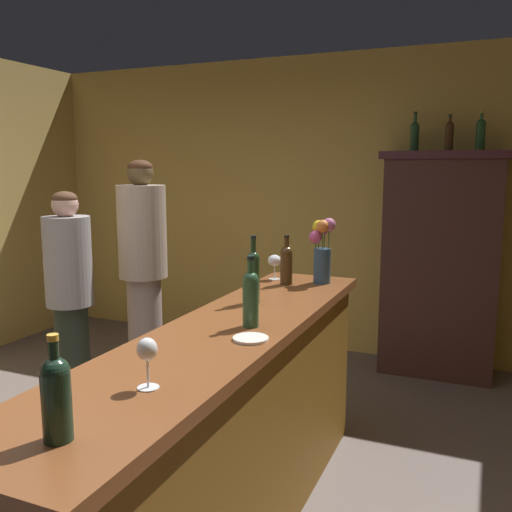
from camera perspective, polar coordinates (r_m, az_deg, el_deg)
name	(u,v)px	position (r m, az deg, el deg)	size (l,w,h in m)	color
wall_back	(294,205)	(5.22, 3.90, 5.28)	(5.12, 0.12, 2.67)	#DAB256
bar_counter	(227,437)	(2.57, -3.01, -18.13)	(0.54, 2.55, 1.00)	brown
display_cabinet	(440,261)	(4.68, 18.46, -0.50)	(0.96, 0.45, 1.81)	#422623
wine_bottle_syrah	(251,296)	(2.37, -0.56, -4.10)	(0.07, 0.07, 0.31)	#2B5031
wine_bottle_pinot	(253,274)	(2.78, -0.27, -1.84)	(0.06, 0.06, 0.34)	#1E361E
wine_bottle_malbec	(286,263)	(3.23, 3.16, -0.70)	(0.07, 0.07, 0.29)	#452F16
wine_bottle_merlot	(56,394)	(1.50, -19.90, -13.27)	(0.07, 0.07, 0.28)	#1A3223
wine_glass_front	(275,261)	(3.37, 1.92, -0.54)	(0.08, 0.08, 0.15)	white
wine_glass_mid	(147,352)	(1.76, -11.16, -9.67)	(0.07, 0.07, 0.16)	white
flower_arrangement	(322,248)	(3.27, 6.80, 0.79)	(0.15, 0.13, 0.39)	#2F4B69
cheese_plate	(251,339)	(2.22, -0.55, -8.52)	(0.14, 0.14, 0.01)	white
display_bottle_left	(415,135)	(4.65, 16.04, 11.91)	(0.07, 0.07, 0.31)	#224829
display_bottle_midleft	(449,135)	(4.62, 19.30, 11.71)	(0.06, 0.06, 0.28)	#482A16
display_bottle_center	(481,133)	(4.61, 22.14, 11.64)	(0.07, 0.07, 0.29)	#254C29
patron_near_entrance	(143,267)	(4.16, -11.54, -1.11)	(0.35, 0.35, 1.74)	gray
patron_redhead	(70,295)	(3.88, -18.63, -3.84)	(0.31, 0.31, 1.53)	#272F25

